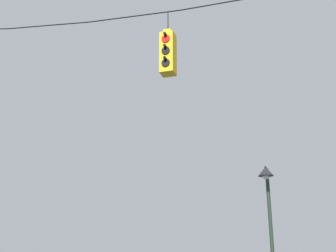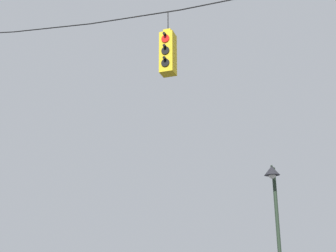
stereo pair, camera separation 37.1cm
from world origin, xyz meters
The scene contains 2 objects.
traffic_light_near_left_pole centered at (-1.58, 0.39, 6.15)m, with size 0.34×0.58×1.69m.
street_lamp centered at (0.16, 5.66, 3.29)m, with size 0.50×0.86×4.30m.
Camera 1 is at (1.16, -8.35, 1.45)m, focal length 45.00 mm.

